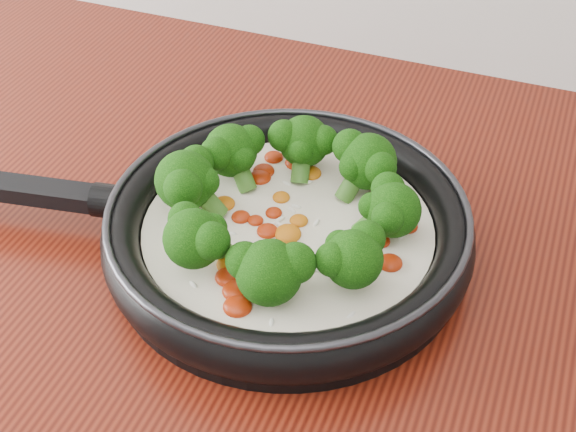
% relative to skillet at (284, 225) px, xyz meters
% --- Properties ---
extents(skillet, '(0.59, 0.42, 0.10)m').
position_rel_skillet_xyz_m(skillet, '(0.00, 0.00, 0.00)').
color(skillet, black).
rests_on(skillet, counter).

